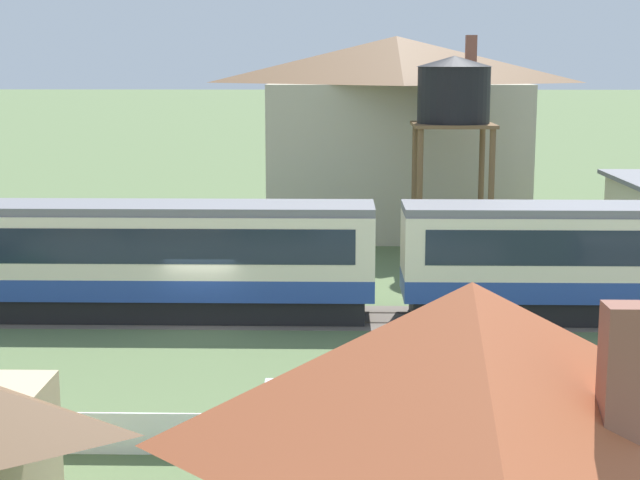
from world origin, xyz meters
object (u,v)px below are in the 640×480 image
at_px(passenger_train, 144,255).
at_px(station_house_brown_roof, 395,132).
at_px(cottage_terracotta_roof_2, 468,459).
at_px(water_tower, 454,97).

bearing_deg(passenger_train, station_house_brown_roof, 61.81).
bearing_deg(station_house_brown_roof, cottage_terracotta_roof_2, -91.34).
relative_size(station_house_brown_roof, water_tower, 1.53).
xyz_separation_m(station_house_brown_roof, water_tower, (2.24, -8.33, 2.25)).
xyz_separation_m(station_house_brown_roof, cottage_terracotta_roof_2, (-0.93, -39.62, -2.39)).
height_order(water_tower, cottage_terracotta_roof_2, water_tower).
bearing_deg(cottage_terracotta_roof_2, water_tower, 84.22).
bearing_deg(cottage_terracotta_roof_2, station_house_brown_roof, 88.66).
relative_size(passenger_train, station_house_brown_roof, 3.72).
distance_m(passenger_train, cottage_terracotta_roof_2, 22.56).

